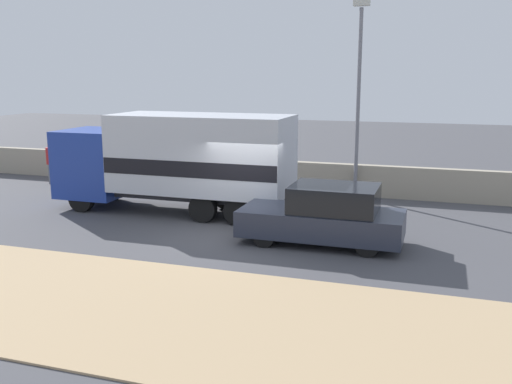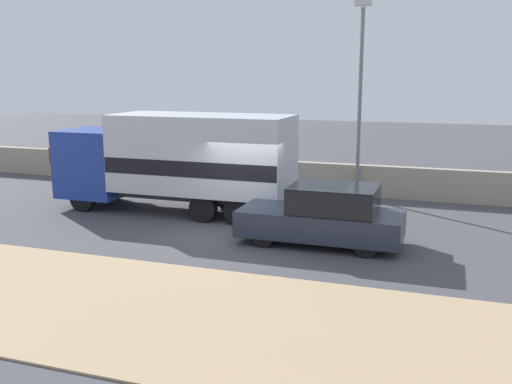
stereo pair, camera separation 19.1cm
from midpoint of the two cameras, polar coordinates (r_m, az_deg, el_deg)
name	(u,v)px [view 1 (the left image)]	position (r m, az deg, el deg)	size (l,w,h in m)	color
ground_plane	(239,234)	(16.21, -2.01, -4.24)	(80.00, 80.00, 0.00)	#47474C
dirt_shoulder_foreground	(143,308)	(11.47, -11.73, -11.31)	(60.00, 4.93, 0.04)	tan
stone_wall_backdrop	(295,177)	(21.93, 3.64, 1.55)	(60.00, 0.35, 1.17)	#A39984
street_lamp	(359,86)	(20.78, 9.97, 10.37)	(0.56, 0.28, 6.94)	slate
box_truck	(179,159)	(18.60, -8.02, 3.28)	(7.82, 2.36, 3.20)	navy
car_hatchback	(325,216)	(15.23, 6.57, -2.36)	(4.31, 1.83, 1.60)	#282D3D
pedestrian	(51,162)	(24.94, -20.01, 2.82)	(0.37, 0.37, 1.72)	slate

